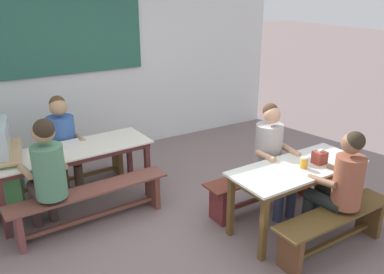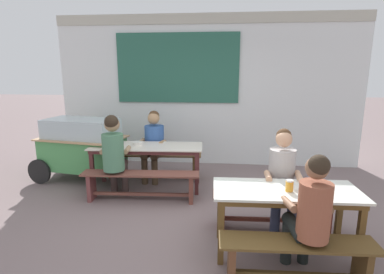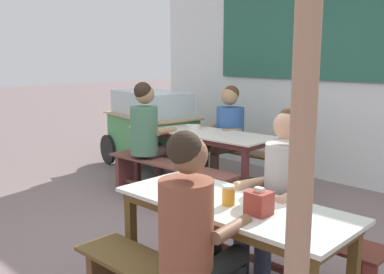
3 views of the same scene
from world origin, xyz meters
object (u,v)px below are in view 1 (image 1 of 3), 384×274
object	(u,v)px
bench_near_front	(334,226)
person_right_near_table	(272,152)
bench_near_back	(262,185)
person_center_facing	(63,139)
tissue_box	(320,157)
dining_table_near	(297,173)
dining_table_far	(72,155)
person_near_front	(340,183)
bench_far_front	(91,201)
soup_bowl	(56,149)
bench_far_back	(62,167)
condiment_jar	(304,163)
person_left_back_turned	(47,170)

from	to	relation	value
bench_near_front	person_right_near_table	world-z (taller)	person_right_near_table
bench_near_back	person_center_facing	distance (m)	2.53
tissue_box	dining_table_near	bearing A→B (deg)	167.11
dining_table_far	person_center_facing	distance (m)	0.46
person_near_front	tissue_box	bearing A→B (deg)	72.79
bench_far_front	person_center_facing	xyz separation A→B (m)	(-0.02, 0.99, 0.41)
bench_near_back	person_near_front	size ratio (longest dim) A/B	1.22
person_near_front	soup_bowl	distance (m)	3.10
person_center_facing	bench_near_back	bearing A→B (deg)	-40.58
dining_table_far	bench_far_back	world-z (taller)	dining_table_far
dining_table_near	soup_bowl	size ratio (longest dim) A/B	8.92
person_right_near_table	condiment_jar	world-z (taller)	person_right_near_table
dining_table_near	bench_far_back	size ratio (longest dim) A/B	0.85
bench_far_front	person_right_near_table	distance (m)	2.10
person_left_back_turned	tissue_box	size ratio (longest dim) A/B	8.39
person_center_facing	person_right_near_table	size ratio (longest dim) A/B	0.97
person_near_front	condiment_jar	world-z (taller)	person_near_front
dining_table_near	person_right_near_table	size ratio (longest dim) A/B	1.20
bench_far_back	condiment_jar	distance (m)	3.05
dining_table_far	dining_table_near	xyz separation A→B (m)	(1.92, -1.69, -0.01)
bench_near_back	condiment_jar	xyz separation A→B (m)	(0.04, -0.58, 0.51)
tissue_box	condiment_jar	xyz separation A→B (m)	(-0.23, 0.00, -0.01)
bench_far_back	person_right_near_table	bearing A→B (deg)	-41.37
bench_far_back	person_left_back_turned	bearing A→B (deg)	-108.91
dining_table_near	dining_table_far	bearing A→B (deg)	138.72
person_left_back_turned	soup_bowl	size ratio (longest dim) A/B	7.67
dining_table_far	person_right_near_table	size ratio (longest dim) A/B	1.46
person_near_front	soup_bowl	xyz separation A→B (m)	(-2.21, 2.18, 0.05)
person_center_facing	person_right_near_table	xyz separation A→B (m)	(1.96, -1.69, 0.00)
soup_bowl	bench_near_front	bearing A→B (deg)	-47.13
dining_table_near	person_near_front	distance (m)	0.46
bench_near_front	person_near_front	xyz separation A→B (m)	(0.11, 0.08, 0.41)
dining_table_near	soup_bowl	bearing A→B (deg)	140.21
person_left_back_turned	person_center_facing	bearing A→B (deg)	67.75
person_right_near_table	person_near_front	world-z (taller)	person_right_near_table
dining_table_near	person_near_front	size ratio (longest dim) A/B	1.22
bench_far_front	soup_bowl	world-z (taller)	soup_bowl
bench_near_back	person_near_front	bearing A→B (deg)	-81.59
person_center_facing	person_near_front	bearing A→B (deg)	-51.84
dining_table_far	tissue_box	distance (m)	2.79
bench_far_back	condiment_jar	world-z (taller)	condiment_jar
bench_near_back	person_left_back_turned	world-z (taller)	person_left_back_turned
dining_table_far	dining_table_near	world-z (taller)	same
person_left_back_turned	tissue_box	world-z (taller)	person_left_back_turned
dining_table_far	person_left_back_turned	xyz separation A→B (m)	(-0.38, -0.49, 0.10)
dining_table_near	tissue_box	bearing A→B (deg)	-12.89
person_near_front	bench_far_front	bearing A→B (deg)	141.53
tissue_box	person_right_near_table	bearing A→B (deg)	111.44
dining_table_far	person_left_back_turned	bearing A→B (deg)	-127.75
person_right_near_table	tissue_box	size ratio (longest dim) A/B	8.12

